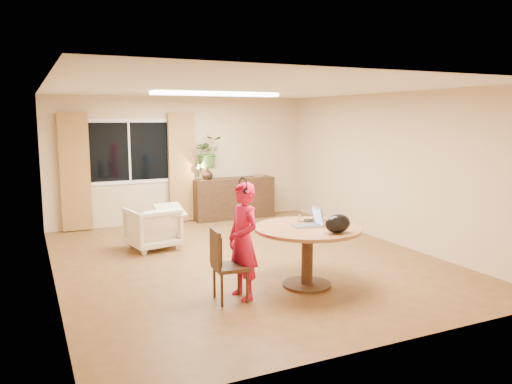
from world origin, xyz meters
The scene contains 24 objects.
floor centered at (0.00, 0.00, 0.00)m, with size 6.50×6.50×0.00m, color brown.
ceiling centered at (0.00, 0.00, 2.60)m, with size 6.50×6.50×0.00m, color white.
wall_back centered at (0.00, 3.25, 1.30)m, with size 5.50×5.50×0.00m, color #CCAE85.
wall_left centered at (-2.75, 0.00, 1.30)m, with size 6.50×6.50×0.00m, color #CCAE85.
wall_right centered at (2.75, 0.00, 1.30)m, with size 6.50×6.50×0.00m, color #CCAE85.
window centered at (-1.10, 3.23, 1.50)m, with size 1.70×0.03×1.30m.
curtain_left centered at (-2.15, 3.15, 1.15)m, with size 0.55×0.08×2.25m, color olive.
curtain_right centered at (-0.05, 3.15, 1.15)m, with size 0.55×0.08×2.25m, color olive.
ceiling_panel centered at (0.00, 1.20, 2.57)m, with size 2.20×0.35×0.05m, color white.
dining_table centered at (0.23, -1.44, 0.62)m, with size 1.38×1.38×0.79m.
dining_chair centered at (-0.87, -1.51, 0.44)m, with size 0.42×0.39×0.88m, color black, non-canonical shape.
child centered at (-0.68, -1.47, 0.71)m, with size 0.34×0.52×1.42m, color red.
laptop centered at (0.22, -1.41, 0.92)m, with size 0.39×0.26×0.26m, color #B7B7BC, non-canonical shape.
tumbler centered at (0.32, -1.13, 0.84)m, with size 0.07×0.07×0.11m, color white, non-canonical shape.
wine_glass centered at (0.65, -1.20, 0.88)m, with size 0.07×0.07×0.19m, color white, non-canonical shape.
pot_lid centered at (0.45, -1.16, 0.80)m, with size 0.20×0.20×0.03m, color white, non-canonical shape.
handbag centered at (0.39, -1.89, 0.90)m, with size 0.35×0.20×0.23m, color black, non-canonical shape.
armchair centered at (-1.14, 1.27, 0.35)m, with size 0.75×0.78×0.71m, color #BDB496.
throw centered at (-0.86, 1.21, 0.72)m, with size 0.45×0.55×0.03m, color beige, non-canonical shape.
sideboard centered at (1.05, 3.01, 0.44)m, with size 1.77×0.43×0.88m, color black.
vase centered at (0.46, 3.01, 1.01)m, with size 0.24×0.24×0.25m, color black.
bouquet centered at (0.48, 3.01, 1.46)m, with size 0.59×0.51×0.66m, color #335E23.
book_stack centered at (1.64, 3.01, 0.92)m, with size 0.18×0.14×0.08m, color brown, non-canonical shape.
desk_lamp centered at (0.24, 2.96, 1.07)m, with size 0.15×0.15×0.37m, color black, non-canonical shape.
Camera 1 is at (-3.03, -6.83, 2.19)m, focal length 35.00 mm.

